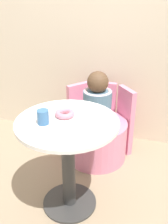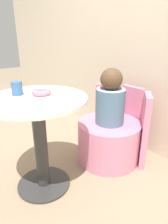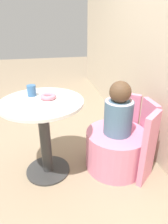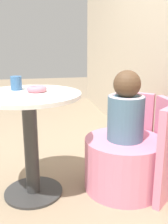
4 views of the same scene
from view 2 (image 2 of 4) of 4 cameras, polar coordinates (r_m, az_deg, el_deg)
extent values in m
plane|color=gray|center=(1.77, -13.11, -18.29)|extent=(12.00, 12.00, 0.00)
cube|color=beige|center=(2.09, 15.26, 23.01)|extent=(6.00, 0.06, 2.40)
cylinder|color=#333333|center=(1.71, -11.29, -19.36)|extent=(0.41, 0.41, 0.02)
cylinder|color=#333333|center=(1.51, -12.24, -9.23)|extent=(0.10, 0.10, 0.68)
cylinder|color=white|center=(1.37, -13.38, 3.59)|extent=(0.68, 0.68, 0.02)
cylinder|color=pink|center=(1.89, 6.98, -8.22)|extent=(0.56, 0.56, 0.38)
cube|color=pink|center=(2.04, 13.30, -1.98)|extent=(0.24, 0.05, 0.66)
cube|color=pink|center=(1.83, 16.83, -5.08)|extent=(0.19, 0.22, 0.66)
cube|color=pink|center=(2.10, 6.45, -0.76)|extent=(0.19, 0.22, 0.66)
cylinder|color=slate|center=(1.74, 7.47, 1.62)|extent=(0.25, 0.25, 0.31)
torus|color=beige|center=(1.70, 7.70, 6.19)|extent=(0.25, 0.25, 0.04)
sphere|color=brown|center=(1.68, 7.86, 9.27)|extent=(0.19, 0.19, 0.19)
torus|color=pink|center=(1.41, -12.04, 5.60)|extent=(0.13, 0.13, 0.04)
cylinder|color=#386699|center=(1.44, -18.61, 6.42)|extent=(0.07, 0.07, 0.09)
camera|label=1|loc=(1.18, -98.17, 19.13)|focal=42.00mm
camera|label=3|loc=(0.69, 90.06, 19.23)|focal=32.00mm
camera|label=4|loc=(0.74, 91.81, -6.68)|focal=42.00mm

